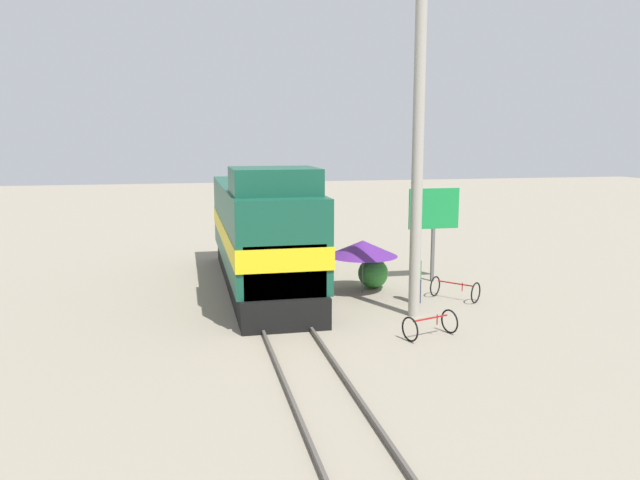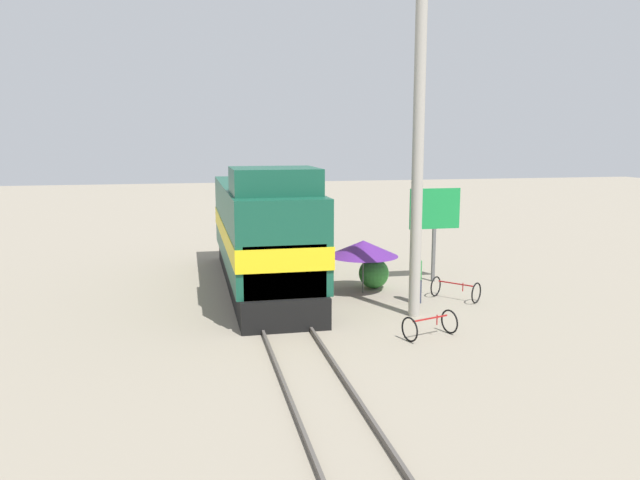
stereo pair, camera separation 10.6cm
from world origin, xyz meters
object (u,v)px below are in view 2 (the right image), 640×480
Objects in this scene: locomotive at (263,235)px; billboard_sign at (435,213)px; vendor_umbrella at (363,248)px; utility_pole at (419,127)px; person_bystander at (417,276)px; bicycle at (456,289)px; bicycle_spare at (430,325)px.

locomotive is 3.24× the size of billboard_sign.
utility_pole is at bearing -76.53° from vendor_umbrella.
locomotive is at bearing 146.49° from person_bystander.
person_bystander is (0.63, 1.46, -5.08)m from utility_pole.
bicycle is (1.52, 0.13, -0.57)m from person_bystander.
person_bystander is at bearing 66.57° from utility_pole.
locomotive is 3.84m from vendor_umbrella.
locomotive reaches higher than vendor_umbrella.
billboard_sign reaches higher than vendor_umbrella.
vendor_umbrella reaches higher than person_bystander.
locomotive is 6.03m from person_bystander.
utility_pole is 5.50m from vendor_umbrella.
bicycle is at bearing 5.02° from person_bystander.
bicycle is 1.02× the size of bicycle_spare.
bicycle_spare is (3.97, -6.93, -1.71)m from locomotive.
billboard_sign is (2.47, 4.46, -3.29)m from utility_pole.
utility_pole is at bearing 176.86° from bicycle.
bicycle_spare is at bearing -60.22° from locomotive.
billboard_sign is 3.95m from person_bystander.
person_bystander is at bearing -51.99° from vendor_umbrella.
utility_pole is 4.61× the size of vendor_umbrella.
vendor_umbrella is 0.69× the size of billboard_sign.
vendor_umbrella is at bearing -13.90° from bicycle_spare.
locomotive is at bearing 11.27° from bicycle_spare.
person_bystander is at bearing -33.41° from bicycle_spare.
utility_pole is 6.83× the size of person_bystander.
billboard_sign is at bearing -41.41° from bicycle_spare.
locomotive is at bearing 132.34° from utility_pole.
vendor_umbrella is 5.64m from bicycle_spare.
bicycle is (6.46, -3.14, -1.70)m from locomotive.
locomotive reaches higher than bicycle_spare.
utility_pole reaches higher than billboard_sign.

